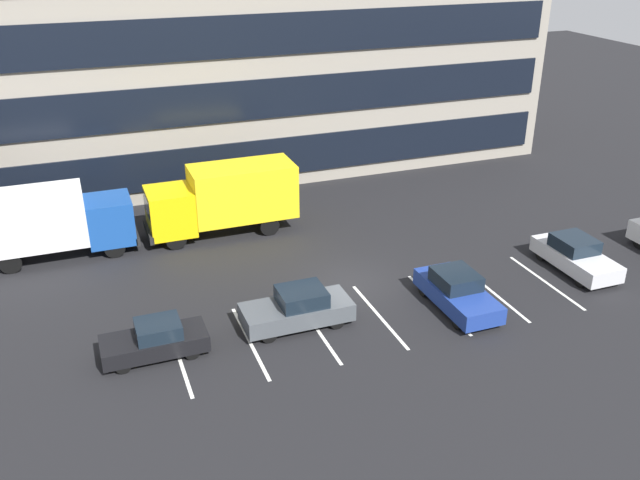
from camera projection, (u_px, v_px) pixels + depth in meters
name	position (u px, v px, depth m)	size (l,w,h in m)	color
ground_plane	(351.00, 283.00, 31.50)	(120.00, 120.00, 0.00)	black
office_building	(242.00, 56.00, 43.65)	(38.66, 10.18, 14.40)	gray
lot_markings	(379.00, 316.00, 28.91)	(16.94, 5.40, 0.01)	silver
box_truck_yellow_all	(224.00, 197.00, 35.69)	(7.77, 2.57, 3.60)	yellow
box_truck_blue	(50.00, 220.00, 33.09)	(7.52, 2.49, 3.49)	#194799
sedan_silver	(575.00, 255.00, 32.39)	(1.87, 4.46, 1.60)	silver
sedan_navy	(457.00, 292.00, 29.24)	(1.87, 4.47, 1.60)	navy
sedan_charcoal	(298.00, 308.00, 27.98)	(4.47, 1.87, 1.60)	#474C51
sedan_black	(155.00, 340.00, 26.05)	(3.96, 1.66, 1.42)	black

